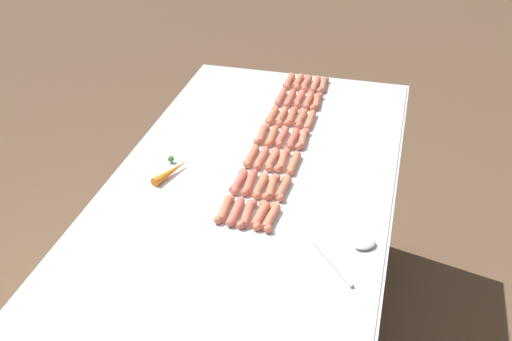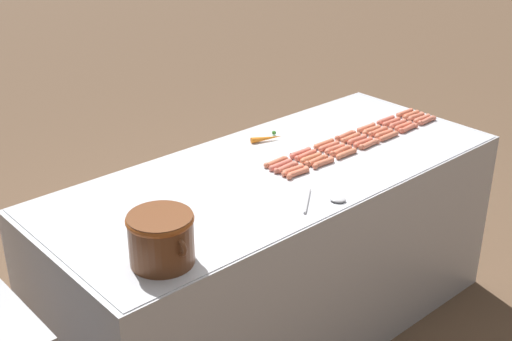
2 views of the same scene
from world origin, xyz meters
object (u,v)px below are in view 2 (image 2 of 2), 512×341
object	(u,v)px
hot_dog_13	(293,170)
hot_dog_19	(311,158)
hot_dog_1	(408,128)
hot_dog_26	(306,155)
hot_dog_8	(403,126)
hot_dog_9	(384,134)
hot_dog_16	(378,131)
bean_pot	(161,236)
hot_dog_30	(366,128)
hot_dog_29	(386,120)
hot_dog_25	(329,146)
hot_dog_14	(416,117)
hot_dog_31	(345,135)
hot_dog_12	(316,160)
hot_dog_17	(357,140)
hot_dog_28	(405,113)
hot_dog_20	(286,167)
hot_dog_7	(422,119)
hot_dog_34	(276,162)
hot_dog_32	(324,144)
hot_dog_33	(300,153)
hot_dog_10	(363,142)
hot_dog_24	(351,138)
hot_dog_6	(298,173)
hot_dog_22	(391,122)
hot_dog_11	(341,151)
hot_dog_18	(335,148)
hot_dog_0	(427,120)
carrot	(267,138)
serving_spoon	(328,200)
hot_dog_5	(323,163)
hot_dog_23	(372,130)
hot_dog_3	(369,144)
hot_dog_21	(411,115)
hot_dog_2	(389,136)

from	to	relation	value
hot_dog_13	hot_dog_19	bearing A→B (deg)	-76.16
hot_dog_1	hot_dog_26	world-z (taller)	same
hot_dog_8	hot_dog_9	distance (m)	0.17
hot_dog_16	bean_pot	world-z (taller)	bean_pot
hot_dog_16	hot_dog_30	world-z (taller)	same
hot_dog_29	hot_dog_25	bearing A→B (deg)	94.64
hot_dog_14	hot_dog_31	xyz separation A→B (m)	(0.08, 0.50, 0.00)
hot_dog_16	hot_dog_12	bearing A→B (deg)	94.36
hot_dog_8	hot_dog_17	world-z (taller)	same
hot_dog_13	hot_dog_25	xyz separation A→B (m)	(0.08, -0.33, 0.00)
hot_dog_25	hot_dog_26	size ratio (longest dim) A/B	1.00
hot_dog_1	hot_dog_28	xyz separation A→B (m)	(0.16, -0.18, 0.00)
hot_dog_20	hot_dog_31	distance (m)	0.51
hot_dog_7	hot_dog_8	bearing A→B (deg)	89.90
hot_dog_12	hot_dog_34	bearing A→B (deg)	53.72
hot_dog_32	hot_dog_16	bearing A→B (deg)	-102.99
hot_dog_34	hot_dog_30	bearing A→B (deg)	-89.97
hot_dog_33	hot_dog_10	bearing A→B (deg)	-109.68
hot_dog_10	hot_dog_12	xyz separation A→B (m)	(0.00, 0.34, 0.00)
hot_dog_17	hot_dog_24	size ratio (longest dim) A/B	1.00
hot_dog_6	hot_dog_24	bearing A→B (deg)	-76.91
hot_dog_12	hot_dog_19	distance (m)	0.04
hot_dog_26	hot_dog_1	bearing A→B (deg)	-99.91
hot_dog_8	bean_pot	distance (m)	1.75
hot_dog_22	hot_dog_24	bearing A→B (deg)	89.89
hot_dog_11	bean_pot	distance (m)	1.25
hot_dog_12	hot_dog_33	world-z (taller)	same
hot_dog_18	hot_dog_34	world-z (taller)	same
hot_dog_10	hot_dog_25	bearing A→B (deg)	64.23
hot_dog_10	hot_dog_13	world-z (taller)	same
hot_dog_0	carrot	distance (m)	0.92
hot_dog_24	serving_spoon	xyz separation A→B (m)	(-0.39, 0.59, -0.01)
hot_dog_5	hot_dog_23	distance (m)	0.51
hot_dog_11	serving_spoon	xyz separation A→B (m)	(-0.31, 0.43, -0.01)
hot_dog_3	hot_dog_21	distance (m)	0.52
hot_dog_6	hot_dog_3	bearing A→B (deg)	-90.33
hot_dog_25	hot_dog_31	xyz separation A→B (m)	(0.04, -0.17, 0.00)
hot_dog_6	hot_dog_31	size ratio (longest dim) A/B	1.00
hot_dog_0	hot_dog_24	world-z (taller)	same
hot_dog_22	serving_spoon	world-z (taller)	hot_dog_22
hot_dog_2	hot_dog_30	bearing A→B (deg)	-1.95
hot_dog_16	hot_dog_6	bearing A→B (deg)	96.44
hot_dog_14	hot_dog_32	distance (m)	0.67
hot_dog_0	hot_dog_16	bearing A→B (deg)	76.98
hot_dog_33	hot_dog_28	bearing A→B (deg)	-89.84
hot_dog_6	hot_dog_29	world-z (taller)	same
hot_dog_33	hot_dog_34	distance (m)	0.17
hot_dog_17	hot_dog_32	bearing A→B (deg)	65.47
carrot	serving_spoon	bearing A→B (deg)	158.76
hot_dog_5	hot_dog_33	size ratio (longest dim) A/B	1.00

